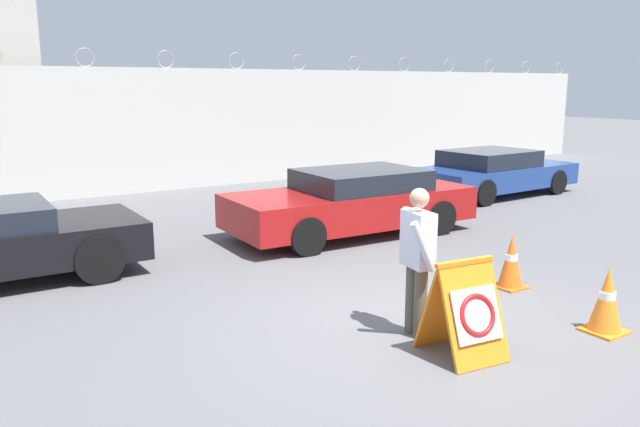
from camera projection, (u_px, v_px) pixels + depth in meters
name	position (u px, v px, depth m)	size (l,w,h in m)	color
ground_plane	(410.00, 323.00, 7.58)	(90.00, 90.00, 0.00)	#5B5B5E
perimeter_wall	(131.00, 131.00, 16.40)	(36.00, 0.30, 3.74)	beige
barricade_sign	(466.00, 309.00, 6.55)	(0.78, 0.87, 1.06)	orange
security_guard	(417.00, 255.00, 7.03)	(0.46, 0.62, 1.72)	#514C42
traffic_cone_near	(511.00, 262.00, 8.83)	(0.40, 0.40, 0.77)	orange
traffic_cone_mid	(607.00, 300.00, 7.23)	(0.44, 0.44, 0.78)	orange
parked_car_rear_sedan	(352.00, 202.00, 11.96)	(4.81, 2.15, 1.25)	black
parked_car_far_side	(493.00, 172.00, 16.24)	(4.65, 2.13, 1.19)	black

